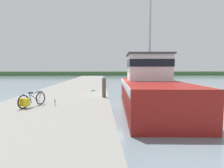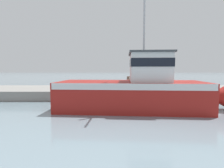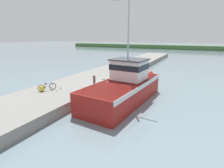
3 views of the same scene
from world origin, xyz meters
The scene contains 8 objects.
ground_plane centered at (0.00, 0.00, 0.00)m, with size 320.00×320.00×0.00m, color gray.
dock_pier centered at (-4.08, 0.00, 0.44)m, with size 6.31×80.00×0.87m, color gray.
fishing_boat_main centered at (2.02, -1.38, 1.43)m, with size 4.50×11.82×10.79m.
bicycle_touring centered at (-4.97, -4.69, 1.21)m, with size 0.87×1.64×0.74m.
mooring_post centered at (-1.24, -1.77, 1.53)m, with size 0.26×0.26×1.30m, color brown.
hose_coil centered at (-2.16, 1.83, 0.90)m, with size 0.46×0.46×0.05m, color green.
water_bottle_on_curb centered at (-4.03, -3.61, 0.96)m, with size 0.08×0.08×0.18m, color green.
water_bottle_by_bike centered at (-3.80, -4.41, 0.97)m, with size 0.07×0.07×0.19m, color silver.
Camera 3 is at (8.04, -16.20, 5.98)m, focal length 28.00 mm.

